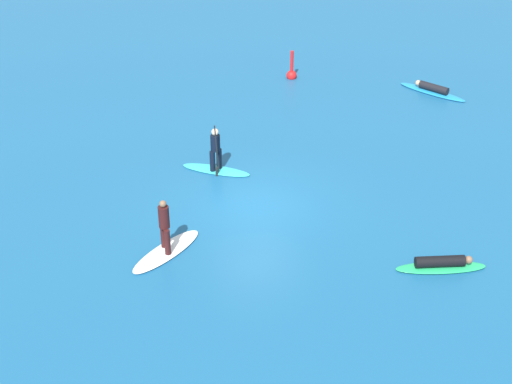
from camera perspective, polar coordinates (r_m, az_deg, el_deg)
ground_plane at (r=24.63m, az=0.00°, el=-1.00°), size 120.00×120.00×0.00m
surfer_on_blue_board at (r=33.75m, az=13.32°, el=7.61°), size 2.02×3.10×0.42m
surfer_on_teal_board at (r=26.41m, az=-3.09°, el=2.58°), size 2.35×2.12×2.02m
surfer_on_green_board at (r=22.28m, az=13.98°, el=-5.39°), size 2.70×1.41×0.44m
surfer_on_white_board at (r=22.29m, az=-6.92°, el=-3.73°), size 2.75×2.08×1.82m
marker_buoy at (r=34.44m, az=2.74°, el=9.05°), size 0.48×0.48×1.41m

